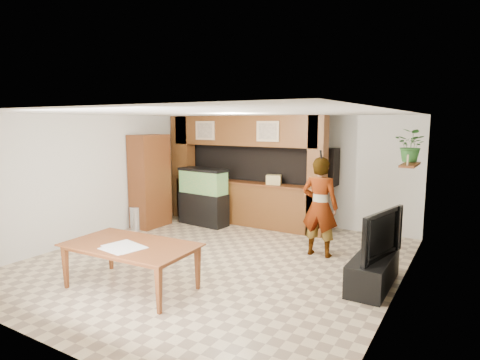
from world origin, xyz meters
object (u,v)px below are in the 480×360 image
Objects in this scene: pantry_cabinet at (150,181)px; dining_table at (130,267)px; aquarium at (203,197)px; person at (320,207)px; television at (375,233)px.

dining_table is at bearing -51.47° from pantry_cabinet.
dining_table is (1.31, -3.65, -0.32)m from aquarium.
aquarium reaches higher than dining_table.
person is 3.49m from dining_table.
dining_table is (2.30, -2.89, -0.74)m from pantry_cabinet.
pantry_cabinet is 1.31m from aquarium.
aquarium is 3.27m from person.
dining_table is at bearing 55.37° from person.
television is (5.35, -0.92, -0.26)m from pantry_cabinet.
pantry_cabinet is 5.43m from television.
dining_table is (-3.05, -1.98, -0.48)m from television.
person is at bearing 0.11° from pantry_cabinet.
pantry_cabinet is 1.11× the size of dining_table.
person is at bearing 54.37° from dining_table.
aquarium is 3.89m from dining_table.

